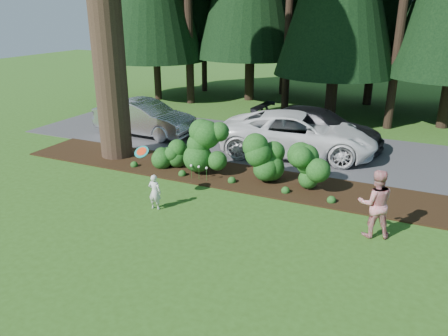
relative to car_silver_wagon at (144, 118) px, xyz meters
name	(u,v)px	position (x,y,z in m)	size (l,w,h in m)	color
ground	(171,209)	(5.34, -6.50, -0.85)	(80.00, 80.00, 0.00)	#2C5117
mulch_bed	(217,173)	(5.34, -3.25, -0.82)	(16.00, 2.50, 0.05)	black
driveway	(258,143)	(5.34, 1.00, -0.83)	(22.00, 6.00, 0.03)	#38383A
shrub_row	(236,157)	(6.11, -3.36, -0.04)	(6.53, 1.60, 1.61)	#174013
lily_cluster	(199,167)	(5.04, -4.10, -0.35)	(0.69, 0.09, 0.57)	#174013
car_silver_wagon	(144,118)	(0.00, 0.00, 0.00)	(1.73, 4.96, 1.64)	#A6A6AB
car_white_suv	(298,134)	(7.37, 0.09, 0.05)	(2.89, 6.27, 1.74)	white
car_dark_suv	(317,128)	(7.82, 1.60, -0.01)	(2.27, 5.58, 1.62)	black
child	(155,192)	(4.90, -6.65, -0.30)	(0.40, 0.26, 1.10)	silver
adult	(375,203)	(11.05, -5.63, 0.08)	(0.90, 0.71, 1.86)	red
frisbee	(142,152)	(4.36, -6.42, 0.82)	(0.45, 0.38, 0.29)	#17817D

